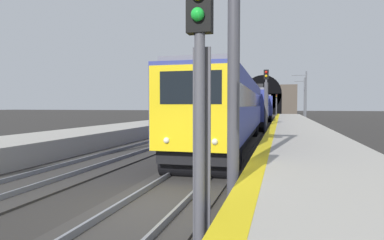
{
  "coord_description": "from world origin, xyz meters",
  "views": [
    {
      "loc": [
        -7.27,
        -2.99,
        2.5
      ],
      "look_at": [
        7.98,
        1.23,
        1.8
      ],
      "focal_mm": 30.43,
      "sensor_mm": 36.0,
      "label": 1
    }
  ],
  "objects_px": {
    "train_adjacent_platform": "(234,107)",
    "railway_signal_mid": "(266,98)",
    "catenary_mast_far": "(306,96)",
    "railway_signal_far": "(276,103)",
    "train_main_approaching": "(256,107)",
    "catenary_mast_near": "(304,99)",
    "railway_signal_near": "(200,84)"
  },
  "relations": [
    {
      "from": "train_main_approaching",
      "to": "railway_signal_far",
      "type": "relative_size",
      "value": 11.4
    },
    {
      "from": "railway_signal_near",
      "to": "catenary_mast_near",
      "type": "distance_m",
      "value": 51.43
    },
    {
      "from": "train_adjacent_platform",
      "to": "railway_signal_mid",
      "type": "xyz_separation_m",
      "value": [
        -28.59,
        -6.51,
        0.77
      ]
    },
    {
      "from": "railway_signal_mid",
      "to": "railway_signal_far",
      "type": "relative_size",
      "value": 1.03
    },
    {
      "from": "train_main_approaching",
      "to": "catenary_mast_near",
      "type": "distance_m",
      "value": 18.02
    },
    {
      "from": "train_main_approaching",
      "to": "railway_signal_far",
      "type": "height_order",
      "value": "railway_signal_far"
    },
    {
      "from": "train_adjacent_platform",
      "to": "railway_signal_far",
      "type": "height_order",
      "value": "railway_signal_far"
    },
    {
      "from": "catenary_mast_near",
      "to": "catenary_mast_far",
      "type": "relative_size",
      "value": 0.91
    },
    {
      "from": "train_main_approaching",
      "to": "train_adjacent_platform",
      "type": "bearing_deg",
      "value": -164.4
    },
    {
      "from": "train_main_approaching",
      "to": "railway_signal_mid",
      "type": "xyz_separation_m",
      "value": [
        -13.13,
        -1.79,
        0.72
      ]
    },
    {
      "from": "railway_signal_near",
      "to": "railway_signal_mid",
      "type": "bearing_deg",
      "value": -180.0
    },
    {
      "from": "train_main_approaching",
      "to": "catenary_mast_near",
      "type": "xyz_separation_m",
      "value": [
        16.77,
        -6.5,
        1.24
      ]
    },
    {
      "from": "railway_signal_near",
      "to": "railway_signal_far",
      "type": "height_order",
      "value": "railway_signal_far"
    },
    {
      "from": "railway_signal_near",
      "to": "train_adjacent_platform",
      "type": "bearing_deg",
      "value": -172.57
    },
    {
      "from": "catenary_mast_far",
      "to": "railway_signal_far",
      "type": "bearing_deg",
      "value": 10.7
    },
    {
      "from": "train_main_approaching",
      "to": "railway_signal_mid",
      "type": "height_order",
      "value": "railway_signal_mid"
    },
    {
      "from": "railway_signal_far",
      "to": "railway_signal_mid",
      "type": "bearing_deg",
      "value": 0.0
    },
    {
      "from": "catenary_mast_near",
      "to": "railway_signal_mid",
      "type": "bearing_deg",
      "value": 171.04
    },
    {
      "from": "train_main_approaching",
      "to": "train_adjacent_platform",
      "type": "xyz_separation_m",
      "value": [
        15.46,
        4.72,
        -0.05
      ]
    },
    {
      "from": "train_adjacent_platform",
      "to": "catenary_mast_far",
      "type": "xyz_separation_m",
      "value": [
        -2.17,
        -11.21,
        1.66
      ]
    },
    {
      "from": "train_adjacent_platform",
      "to": "catenary_mast_far",
      "type": "distance_m",
      "value": 11.54
    },
    {
      "from": "railway_signal_far",
      "to": "railway_signal_near",
      "type": "bearing_deg",
      "value": 0.0
    },
    {
      "from": "railway_signal_mid",
      "to": "catenary_mast_far",
      "type": "relative_size",
      "value": 0.68
    },
    {
      "from": "train_adjacent_platform",
      "to": "railway_signal_near",
      "type": "bearing_deg",
      "value": -172.83
    },
    {
      "from": "train_adjacent_platform",
      "to": "railway_signal_near",
      "type": "distance_m",
      "value": 50.33
    },
    {
      "from": "railway_signal_near",
      "to": "railway_signal_far",
      "type": "distance_m",
      "value": 72.6
    },
    {
      "from": "train_adjacent_platform",
      "to": "railway_signal_far",
      "type": "xyz_separation_m",
      "value": [
        22.7,
        -6.51,
        0.68
      ]
    },
    {
      "from": "train_main_approaching",
      "to": "railway_signal_near",
      "type": "relative_size",
      "value": 12.61
    },
    {
      "from": "train_main_approaching",
      "to": "railway_signal_mid",
      "type": "bearing_deg",
      "value": 6.37
    },
    {
      "from": "railway_signal_mid",
      "to": "catenary_mast_near",
      "type": "xyz_separation_m",
      "value": [
        29.89,
        -4.71,
        0.52
      ]
    },
    {
      "from": "railway_signal_far",
      "to": "catenary_mast_far",
      "type": "xyz_separation_m",
      "value": [
        -24.86,
        -4.7,
        0.98
      ]
    },
    {
      "from": "railway_signal_mid",
      "to": "catenary_mast_far",
      "type": "distance_m",
      "value": 26.85
    }
  ]
}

